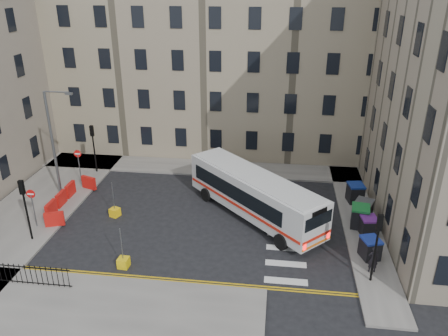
% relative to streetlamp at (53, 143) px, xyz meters
% --- Properties ---
extents(ground, '(120.00, 120.00, 0.00)m').
position_rel_streetlamp_xyz_m(ground, '(13.00, -2.00, -4.34)').
color(ground, black).
rests_on(ground, ground).
extents(pavement_north, '(36.00, 3.20, 0.15)m').
position_rel_streetlamp_xyz_m(pavement_north, '(7.00, 6.60, -4.26)').
color(pavement_north, slate).
rests_on(pavement_north, ground).
extents(pavement_east, '(2.40, 26.00, 0.15)m').
position_rel_streetlamp_xyz_m(pavement_east, '(22.00, 2.00, -4.26)').
color(pavement_east, slate).
rests_on(pavement_east, ground).
extents(pavement_west, '(6.00, 22.00, 0.15)m').
position_rel_streetlamp_xyz_m(pavement_west, '(-1.00, -1.00, -4.26)').
color(pavement_west, slate).
rests_on(pavement_west, ground).
extents(pavement_sw, '(20.00, 6.00, 0.15)m').
position_rel_streetlamp_xyz_m(pavement_sw, '(6.00, -12.00, -4.26)').
color(pavement_sw, slate).
rests_on(pavement_sw, ground).
extents(terrace_north, '(38.30, 10.80, 17.20)m').
position_rel_streetlamp_xyz_m(terrace_north, '(6.00, 13.50, 4.28)').
color(terrace_north, gray).
rests_on(terrace_north, ground).
extents(traffic_light_east, '(0.28, 0.22, 4.10)m').
position_rel_streetlamp_xyz_m(traffic_light_east, '(21.60, -7.50, -1.47)').
color(traffic_light_east, black).
rests_on(traffic_light_east, pavement_east).
extents(traffic_light_nw, '(0.28, 0.22, 4.10)m').
position_rel_streetlamp_xyz_m(traffic_light_nw, '(1.00, 4.50, -1.47)').
color(traffic_light_nw, black).
rests_on(traffic_light_nw, pavement_west).
extents(traffic_light_sw, '(0.28, 0.22, 4.10)m').
position_rel_streetlamp_xyz_m(traffic_light_sw, '(1.00, -6.00, -1.47)').
color(traffic_light_sw, black).
rests_on(traffic_light_sw, pavement_west).
extents(streetlamp, '(0.50, 0.22, 8.14)m').
position_rel_streetlamp_xyz_m(streetlamp, '(0.00, 0.00, 0.00)').
color(streetlamp, '#595B5E').
rests_on(streetlamp, pavement_west).
extents(no_entry_north, '(0.60, 0.08, 3.00)m').
position_rel_streetlamp_xyz_m(no_entry_north, '(0.50, 2.50, -2.26)').
color(no_entry_north, '#595B5E').
rests_on(no_entry_north, pavement_west).
extents(no_entry_south, '(0.60, 0.08, 3.00)m').
position_rel_streetlamp_xyz_m(no_entry_south, '(0.50, -4.50, -2.26)').
color(no_entry_south, '#595B5E').
rests_on(no_entry_south, pavement_west).
extents(roadworks_barriers, '(1.66, 6.26, 1.00)m').
position_rel_streetlamp_xyz_m(roadworks_barriers, '(1.16, -1.50, -3.69)').
color(roadworks_barriers, red).
rests_on(roadworks_barriers, pavement_west).
extents(iron_railings, '(7.80, 0.04, 1.20)m').
position_rel_streetlamp_xyz_m(iron_railings, '(1.75, -10.20, -3.59)').
color(iron_railings, black).
rests_on(iron_railings, pavement_sw).
extents(bus, '(9.91, 9.96, 3.12)m').
position_rel_streetlamp_xyz_m(bus, '(14.73, -1.11, -2.53)').
color(bus, silver).
rests_on(bus, ground).
extents(wheelie_bin_a, '(1.31, 1.41, 1.27)m').
position_rel_streetlamp_xyz_m(wheelie_bin_a, '(21.88, -5.31, -3.55)').
color(wheelie_bin_a, black).
rests_on(wheelie_bin_a, pavement_east).
extents(wheelie_bin_b, '(1.12, 1.25, 1.25)m').
position_rel_streetlamp_xyz_m(wheelie_bin_b, '(22.19, -2.75, -3.56)').
color(wheelie_bin_b, black).
rests_on(wheelie_bin_b, pavement_east).
extents(wheelie_bin_c, '(1.33, 1.47, 1.45)m').
position_rel_streetlamp_xyz_m(wheelie_bin_c, '(21.82, -1.77, -3.46)').
color(wheelie_bin_c, black).
rests_on(wheelie_bin_c, pavement_east).
extents(wheelie_bin_d, '(1.55, 1.64, 1.43)m').
position_rel_streetlamp_xyz_m(wheelie_bin_d, '(22.17, -0.89, -3.47)').
color(wheelie_bin_d, black).
rests_on(wheelie_bin_d, pavement_east).
extents(wheelie_bin_e, '(1.28, 1.42, 1.38)m').
position_rel_streetlamp_xyz_m(wheelie_bin_e, '(22.03, 1.77, -3.49)').
color(wheelie_bin_e, black).
rests_on(wheelie_bin_e, pavement_east).
extents(pedestrian, '(0.61, 0.42, 1.61)m').
position_rel_streetlamp_xyz_m(pedestrian, '(21.78, -6.70, -3.38)').
color(pedestrian, black).
rests_on(pedestrian, pavement_east).
extents(bollard_yellow, '(0.77, 0.77, 0.60)m').
position_rel_streetlamp_xyz_m(bollard_yellow, '(5.12, -2.33, -4.04)').
color(bollard_yellow, yellow).
rests_on(bollard_yellow, ground).
extents(bollard_chevron, '(0.65, 0.65, 0.60)m').
position_rel_streetlamp_xyz_m(bollard_chevron, '(7.69, -7.89, -4.04)').
color(bollard_chevron, yellow).
rests_on(bollard_chevron, ground).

